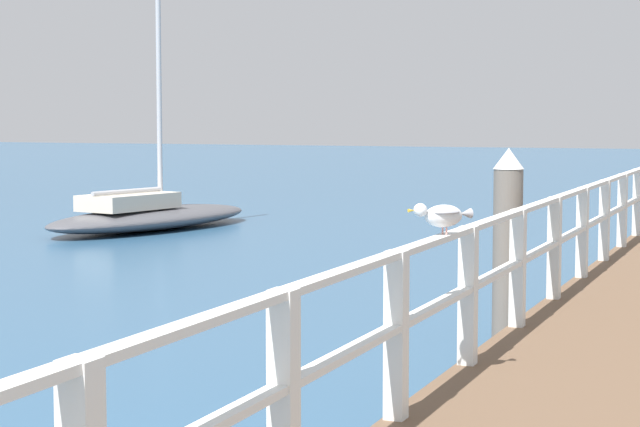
# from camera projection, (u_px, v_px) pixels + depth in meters

# --- Properties ---
(pier_railing) EXTENTS (0.12, 22.43, 1.00)m
(pier_railing) POSITION_uv_depth(u_px,v_px,m) (554.00, 236.00, 11.02)
(pier_railing) COLOR silver
(pier_railing) RESTS_ON pier_deck
(dock_piling_far) EXTENTS (0.29, 0.29, 1.91)m
(dock_piling_far) POSITION_uv_depth(u_px,v_px,m) (507.00, 247.00, 10.85)
(dock_piling_far) COLOR #6B6056
(dock_piling_far) RESTS_ON ground_plane
(seagull_foreground) EXTENTS (0.36, 0.38, 0.21)m
(seagull_foreground) POSITION_uv_depth(u_px,v_px,m) (442.00, 215.00, 7.45)
(seagull_foreground) COLOR white
(seagull_foreground) RESTS_ON pier_railing
(boat_0) EXTENTS (2.79, 5.55, 5.33)m
(boat_0) POSITION_uv_depth(u_px,v_px,m) (149.00, 215.00, 22.14)
(boat_0) COLOR #4C4C51
(boat_0) RESTS_ON ground_plane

